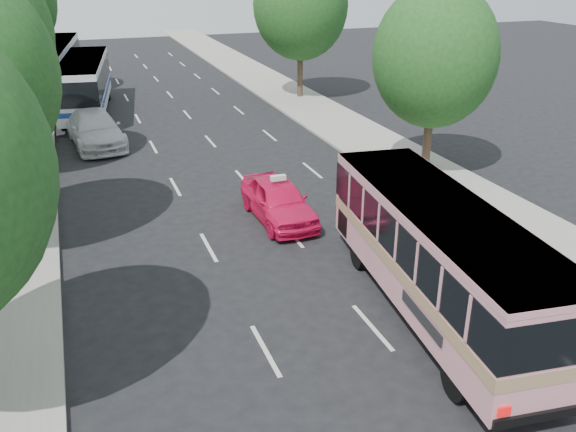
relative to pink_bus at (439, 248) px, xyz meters
name	(u,v)px	position (x,y,z in m)	size (l,w,h in m)	color
ground	(308,296)	(-2.85, 1.89, -1.91)	(120.00, 120.00, 0.00)	black
sidewalk_left	(14,137)	(-11.35, 21.89, -1.84)	(4.00, 90.00, 0.15)	#9E998E
sidewalk_right	(316,111)	(5.65, 21.89, -1.85)	(4.00, 90.00, 0.12)	#9E998E
tree_right_near	(438,52)	(5.92, 9.83, 3.29)	(5.10, 5.10, 7.95)	#38281E
tree_right_far	(302,1)	(6.22, 25.83, 4.21)	(6.00, 6.00, 9.35)	#38281E
pink_bus	(439,248)	(0.00, 0.00, 0.00)	(3.52, 9.85, 3.07)	#D18693
pink_taxi	(278,200)	(-1.85, 7.26, -1.16)	(1.78, 4.43, 1.51)	#EF1453
white_pickup	(95,129)	(-7.35, 19.20, -1.09)	(2.31, 5.69, 1.65)	silver
tour_coach_front	(85,81)	(-7.35, 26.29, 0.01)	(3.70, 10.91, 3.20)	silver
tour_coach_rear	(52,65)	(-9.08, 31.55, 0.21)	(4.00, 11.99, 3.52)	silver
taxi_roof_sign	(278,178)	(-1.85, 7.26, -0.31)	(0.55, 0.18, 0.18)	silver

